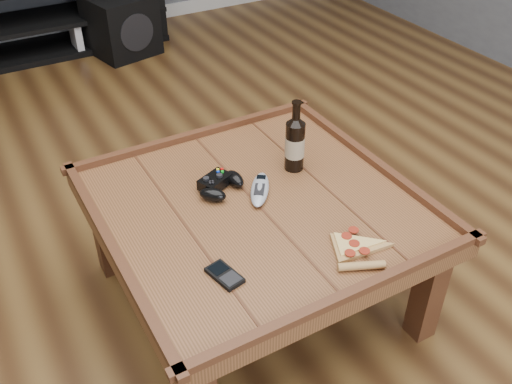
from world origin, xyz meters
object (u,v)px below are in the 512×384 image
media_console (59,14)px  remote_control (260,189)px  smartphone (225,275)px  game_console (77,38)px  subwoofer (121,25)px  coffee_table (257,217)px  beer_bottle (295,142)px  pizza_slice (355,249)px  game_controller (220,184)px

media_console → remote_control: size_ratio=7.20×
smartphone → game_console: smartphone is taller
subwoofer → remote_control: bearing=-109.8°
coffee_table → media_console: bearing=90.0°
media_console → subwoofer: size_ratio=2.95×
beer_bottle → pizza_slice: 0.48m
beer_bottle → smartphone: 0.60m
beer_bottle → remote_control: bearing=-158.9°
media_console → smartphone: 3.02m
pizza_slice → smartphone: (-0.39, 0.09, -0.00)m
media_console → subwoofer: media_console is taller
game_controller → subwoofer: (0.41, 2.35, -0.28)m
subwoofer → game_console: size_ratio=2.03×
pizza_slice → subwoofer: 2.84m
smartphone → pizza_slice: bearing=-26.2°
smartphone → remote_control: bearing=33.7°
smartphone → game_controller: bearing=52.5°
game_controller → pizza_slice: bearing=-88.6°
pizza_slice → game_console: bearing=115.8°
smartphone → remote_control: (0.28, 0.30, 0.01)m
coffee_table → subwoofer: coffee_table is taller
coffee_table → beer_bottle: beer_bottle is taller
coffee_table → pizza_slice: size_ratio=3.62×
game_controller → subwoofer: size_ratio=0.38×
coffee_table → game_console: coffee_table is taller
coffee_table → pizza_slice: same height
game_controller → subwoofer: bearing=57.2°
game_controller → smartphone: (-0.17, -0.37, -0.02)m
beer_bottle → subwoofer: beer_bottle is taller
remote_control → media_console: bearing=125.9°
coffee_table → remote_control: (0.04, 0.05, 0.07)m
media_console → remote_control: media_console is taller
pizza_slice → game_console: pizza_slice is taller
media_console → beer_bottle: (0.22, -2.63, 0.31)m
coffee_table → pizza_slice: 0.38m
smartphone → beer_bottle: bearing=25.7°
smartphone → subwoofer: size_ratio=0.26×
game_controller → remote_control: (0.11, -0.08, -0.01)m
media_console → subwoofer: (0.34, -0.27, -0.05)m
media_console → pizza_slice: bearing=-87.4°
game_controller → game_console: 2.54m
game_controller → pizza_slice: size_ratio=0.64×
media_console → beer_bottle: 2.66m
beer_bottle → game_console: beer_bottle is taller
beer_bottle → smartphone: bearing=-141.8°
coffee_table → pizza_slice: (0.14, -0.34, 0.07)m
beer_bottle → pizza_slice: size_ratio=0.93×
smartphone → game_console: bearing=71.5°
beer_bottle → game_console: (-0.16, 2.51, -0.45)m
remote_control → game_console: 2.61m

